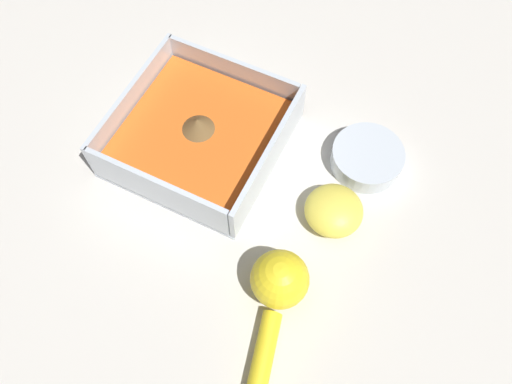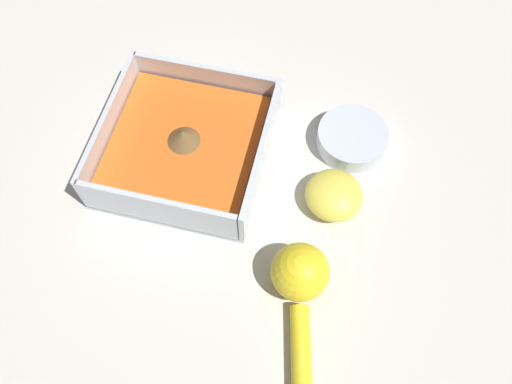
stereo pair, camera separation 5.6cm
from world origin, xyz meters
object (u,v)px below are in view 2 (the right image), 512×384
Objects in this scene: square_dish at (187,148)px; lemon_squeezer at (300,287)px; lemon_half at (334,195)px; spice_bowl at (352,139)px.

square_dish is 0.22m from lemon_squeezer.
lemon_squeezer reaches higher than lemon_half.
lemon_squeezer is at bearing 171.93° from lemon_half.
lemon_squeezer is at bearing 172.69° from spice_bowl.
square_dish is at bearing 37.30° from lemon_squeezer.
lemon_half is at bearing -95.97° from square_dish.
lemon_half is (-0.02, -0.18, -0.00)m from square_dish.
spice_bowl is 1.30× the size of lemon_half.
lemon_squeezer is (-0.20, 0.03, 0.02)m from spice_bowl.
square_dish is 0.18m from lemon_half.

